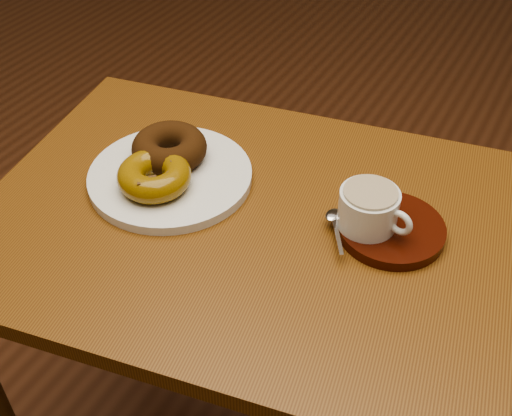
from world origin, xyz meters
The scene contains 8 objects.
ground centered at (0.00, 0.00, 0.00)m, with size 6.00×6.00×0.00m, color #542D1A.
cafe_table centered at (0.07, -0.36, 0.58)m, with size 0.82×0.67×0.69m.
donut_plate centered at (-0.06, -0.34, 0.70)m, with size 0.24×0.24×0.01m, color silver.
donut_cinnamon centered at (-0.08, -0.32, 0.72)m, with size 0.11×0.11×0.04m, color #371D0B.
donut_caramel centered at (-0.06, -0.38, 0.72)m, with size 0.14×0.14×0.04m.
saucer centered at (0.26, -0.30, 0.70)m, with size 0.14×0.14×0.02m, color #320E06.
coffee_cup centered at (0.23, -0.31, 0.73)m, with size 0.10×0.08×0.06m.
teaspoon centered at (0.19, -0.33, 0.71)m, with size 0.05×0.08×0.01m.
Camera 1 is at (0.41, -0.93, 1.29)m, focal length 45.00 mm.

